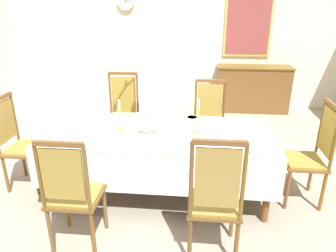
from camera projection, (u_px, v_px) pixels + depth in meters
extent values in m
cube|color=gray|center=(160.00, 190.00, 3.73)|extent=(7.04, 6.62, 0.04)
cube|color=silver|center=(180.00, 30.00, 6.25)|extent=(7.04, 0.08, 3.10)
cylinder|color=brown|center=(47.00, 178.00, 3.25)|extent=(0.07, 0.07, 0.72)
cylinder|color=brown|center=(268.00, 190.00, 3.04)|extent=(0.07, 0.07, 0.72)
cylinder|color=brown|center=(77.00, 144.00, 4.03)|extent=(0.07, 0.07, 0.72)
cylinder|color=brown|center=(254.00, 152.00, 3.83)|extent=(0.07, 0.07, 0.72)
cube|color=brown|center=(159.00, 138.00, 3.42)|extent=(2.33, 0.93, 0.08)
cube|color=brown|center=(159.00, 133.00, 3.40)|extent=(2.45, 1.05, 0.03)
cube|color=white|center=(159.00, 132.00, 3.39)|extent=(2.47, 1.07, 0.00)
cube|color=white|center=(152.00, 175.00, 2.99)|extent=(2.47, 0.00, 0.45)
cube|color=white|center=(164.00, 132.00, 3.96)|extent=(2.47, 0.00, 0.45)
cube|color=white|center=(53.00, 146.00, 3.59)|extent=(0.00, 1.07, 0.45)
cube|color=white|center=(272.00, 156.00, 3.36)|extent=(0.00, 1.07, 0.45)
cylinder|color=brown|center=(67.00, 206.00, 3.03)|extent=(0.04, 0.04, 0.46)
cylinder|color=brown|center=(105.00, 208.00, 2.99)|extent=(0.04, 0.04, 0.46)
cylinder|color=brown|center=(50.00, 231.00, 2.69)|extent=(0.04, 0.04, 0.46)
cylinder|color=brown|center=(93.00, 234.00, 2.66)|extent=(0.04, 0.04, 0.46)
cube|color=brown|center=(76.00, 197.00, 2.75)|extent=(0.44, 0.42, 0.03)
cube|color=olive|center=(76.00, 194.00, 2.75)|extent=(0.40, 0.38, 0.02)
cylinder|color=brown|center=(39.00, 177.00, 2.48)|extent=(0.03, 0.03, 0.59)
cylinder|color=brown|center=(87.00, 179.00, 2.45)|extent=(0.03, 0.03, 0.59)
cube|color=olive|center=(63.00, 175.00, 2.45)|extent=(0.34, 0.02, 0.45)
cube|color=brown|center=(58.00, 144.00, 2.36)|extent=(0.40, 0.04, 0.04)
cylinder|color=brown|center=(134.00, 147.00, 4.26)|extent=(0.04, 0.04, 0.46)
cylinder|color=brown|center=(106.00, 146.00, 4.29)|extent=(0.04, 0.04, 0.46)
cylinder|color=brown|center=(139.00, 136.00, 4.59)|extent=(0.04, 0.04, 0.46)
cylinder|color=brown|center=(113.00, 135.00, 4.63)|extent=(0.04, 0.04, 0.46)
cube|color=brown|center=(122.00, 125.00, 4.35)|extent=(0.44, 0.42, 0.03)
cube|color=olive|center=(122.00, 124.00, 4.34)|extent=(0.40, 0.38, 0.02)
cylinder|color=brown|center=(138.00, 98.00, 4.38)|extent=(0.03, 0.03, 0.68)
cylinder|color=brown|center=(110.00, 97.00, 4.42)|extent=(0.03, 0.03, 0.68)
cube|color=olive|center=(124.00, 95.00, 4.39)|extent=(0.34, 0.02, 0.51)
cube|color=brown|center=(123.00, 73.00, 4.27)|extent=(0.40, 0.04, 0.04)
cylinder|color=brown|center=(191.00, 214.00, 2.92)|extent=(0.04, 0.04, 0.46)
cylinder|color=brown|center=(232.00, 216.00, 2.88)|extent=(0.04, 0.04, 0.46)
cylinder|color=brown|center=(190.00, 241.00, 2.58)|extent=(0.04, 0.04, 0.46)
cylinder|color=brown|center=(236.00, 244.00, 2.55)|extent=(0.04, 0.04, 0.46)
cube|color=brown|center=(214.00, 205.00, 2.64)|extent=(0.44, 0.42, 0.03)
cube|color=olive|center=(214.00, 203.00, 2.64)|extent=(0.40, 0.38, 0.02)
cylinder|color=brown|center=(191.00, 181.00, 2.36)|extent=(0.03, 0.03, 0.66)
cylinder|color=brown|center=(243.00, 184.00, 2.32)|extent=(0.03, 0.03, 0.66)
cube|color=olive|center=(217.00, 179.00, 2.33)|extent=(0.34, 0.02, 0.50)
cube|color=brown|center=(220.00, 143.00, 2.22)|extent=(0.40, 0.04, 0.04)
cylinder|color=brown|center=(223.00, 151.00, 4.15)|extent=(0.04, 0.04, 0.46)
cylinder|color=brown|center=(194.00, 149.00, 4.18)|extent=(0.04, 0.04, 0.46)
cylinder|color=brown|center=(221.00, 140.00, 4.48)|extent=(0.04, 0.04, 0.46)
cylinder|color=brown|center=(195.00, 139.00, 4.52)|extent=(0.04, 0.04, 0.46)
cube|color=brown|center=(209.00, 128.00, 4.24)|extent=(0.44, 0.42, 0.03)
cube|color=olive|center=(209.00, 127.00, 4.23)|extent=(0.40, 0.38, 0.02)
cylinder|color=brown|center=(224.00, 103.00, 4.29)|extent=(0.03, 0.03, 0.60)
cylinder|color=brown|center=(196.00, 102.00, 4.32)|extent=(0.03, 0.03, 0.60)
cube|color=olive|center=(210.00, 100.00, 4.29)|extent=(0.34, 0.02, 0.46)
cube|color=brown|center=(211.00, 81.00, 4.19)|extent=(0.40, 0.04, 0.04)
cylinder|color=brown|center=(51.00, 161.00, 3.89)|extent=(0.04, 0.04, 0.46)
cylinder|color=brown|center=(36.00, 177.00, 3.54)|extent=(0.04, 0.04, 0.46)
cylinder|color=brown|center=(23.00, 159.00, 3.92)|extent=(0.04, 0.04, 0.46)
cylinder|color=brown|center=(6.00, 175.00, 3.57)|extent=(0.04, 0.04, 0.46)
cube|color=brown|center=(26.00, 149.00, 3.64)|extent=(0.42, 0.44, 0.03)
cube|color=olive|center=(25.00, 147.00, 3.63)|extent=(0.38, 0.40, 0.02)
cylinder|color=brown|center=(15.00, 118.00, 3.72)|extent=(0.03, 0.03, 0.60)
cube|color=olive|center=(5.00, 121.00, 3.53)|extent=(0.02, 0.34, 0.46)
cube|color=brown|center=(0.00, 98.00, 3.43)|extent=(0.04, 0.40, 0.04)
cylinder|color=brown|center=(287.00, 190.00, 3.28)|extent=(0.04, 0.04, 0.46)
cylinder|color=brown|center=(279.00, 172.00, 3.64)|extent=(0.04, 0.04, 0.46)
cylinder|color=brown|center=(323.00, 192.00, 3.25)|extent=(0.04, 0.04, 0.46)
cylinder|color=brown|center=(311.00, 173.00, 3.60)|extent=(0.04, 0.04, 0.46)
cube|color=brown|center=(303.00, 162.00, 3.35)|extent=(0.42, 0.44, 0.03)
cube|color=olive|center=(304.00, 160.00, 3.34)|extent=(0.38, 0.40, 0.02)
cylinder|color=brown|center=(335.00, 142.00, 3.03)|extent=(0.03, 0.03, 0.63)
cylinder|color=brown|center=(321.00, 128.00, 3.40)|extent=(0.03, 0.03, 0.63)
cube|color=olive|center=(328.00, 132.00, 3.20)|extent=(0.02, 0.34, 0.48)
cube|color=brown|center=(333.00, 105.00, 3.10)|extent=(0.04, 0.40, 0.04)
cylinder|color=white|center=(148.00, 131.00, 3.40)|extent=(0.13, 0.13, 0.02)
ellipsoid|color=white|center=(147.00, 125.00, 3.37)|extent=(0.24, 0.24, 0.11)
ellipsoid|color=white|center=(147.00, 119.00, 3.35)|extent=(0.22, 0.22, 0.09)
sphere|color=#4D7754|center=(147.00, 115.00, 3.33)|extent=(0.03, 0.03, 0.03)
cylinder|color=gold|center=(120.00, 130.00, 3.43)|extent=(0.07, 0.07, 0.02)
cylinder|color=gold|center=(120.00, 120.00, 3.38)|extent=(0.02, 0.02, 0.22)
cone|color=gold|center=(119.00, 110.00, 3.34)|extent=(0.04, 0.04, 0.02)
cylinder|color=silver|center=(119.00, 105.00, 3.32)|extent=(0.02, 0.02, 0.10)
cylinder|color=gold|center=(197.00, 133.00, 3.35)|extent=(0.07, 0.07, 0.02)
cylinder|color=gold|center=(198.00, 121.00, 3.30)|extent=(0.02, 0.02, 0.26)
cone|color=gold|center=(198.00, 108.00, 3.25)|extent=(0.04, 0.04, 0.02)
cylinder|color=silver|center=(199.00, 103.00, 3.23)|extent=(0.02, 0.02, 0.10)
cylinder|color=white|center=(138.00, 117.00, 3.76)|extent=(0.20, 0.20, 0.05)
cylinder|color=white|center=(138.00, 116.00, 3.76)|extent=(0.16, 0.16, 0.03)
torus|color=#4D7754|center=(138.00, 115.00, 3.76)|extent=(0.19, 0.19, 0.01)
cylinder|color=white|center=(192.00, 118.00, 3.73)|extent=(0.15, 0.15, 0.04)
cylinder|color=white|center=(192.00, 118.00, 3.73)|extent=(0.12, 0.12, 0.02)
torus|color=#4D7754|center=(192.00, 117.00, 3.72)|extent=(0.14, 0.14, 0.01)
cube|color=gold|center=(127.00, 119.00, 3.75)|extent=(0.01, 0.14, 0.00)
ellipsoid|color=gold|center=(128.00, 116.00, 3.83)|extent=(0.03, 0.05, 0.01)
cube|color=gold|center=(200.00, 121.00, 3.69)|extent=(0.04, 0.14, 0.00)
ellipsoid|color=gold|center=(202.00, 118.00, 3.77)|extent=(0.03, 0.05, 0.01)
cube|color=brown|center=(252.00, 90.00, 6.23)|extent=(1.40, 0.44, 0.88)
cube|color=brown|center=(255.00, 67.00, 6.06)|extent=(1.44, 0.48, 0.02)
cube|color=brown|center=(268.00, 87.00, 6.41)|extent=(0.59, 0.01, 0.70)
cube|color=brown|center=(234.00, 86.00, 6.47)|extent=(0.59, 0.01, 0.70)
cylinder|color=#D1B251|center=(126.00, 2.00, 6.09)|extent=(0.34, 0.05, 0.34)
cylinder|color=white|center=(125.00, 2.00, 6.07)|extent=(0.30, 0.01, 0.30)
cube|color=black|center=(125.00, 0.00, 6.05)|extent=(0.01, 0.00, 0.08)
cube|color=black|center=(128.00, 2.00, 6.06)|extent=(0.12, 0.00, 0.01)
cube|color=#D1B251|center=(248.00, 21.00, 6.01)|extent=(0.90, 0.04, 1.34)
cube|color=brown|center=(249.00, 21.00, 5.99)|extent=(0.82, 0.01, 1.26)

